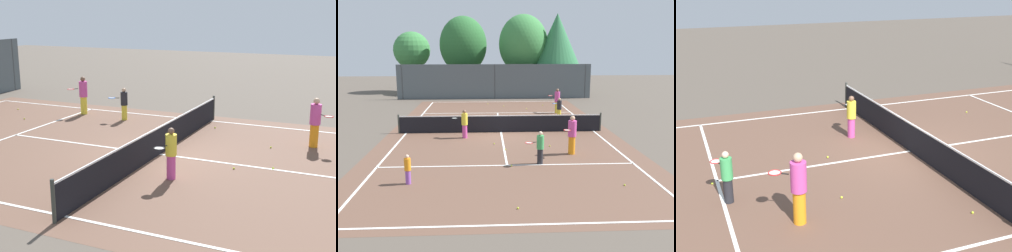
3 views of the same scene
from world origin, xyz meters
The scene contains 26 objects.
ground_plane centered at (0.00, 0.00, 0.00)m, with size 80.00×80.00×0.00m, color brown.
court_surface centered at (0.00, 0.00, 0.00)m, with size 13.00×25.00×0.01m.
tennis_net centered at (0.00, 0.00, 0.51)m, with size 11.90×0.10×1.10m.
perimeter_fence centered at (0.00, 14.00, 1.60)m, with size 18.00×0.12×3.20m.
tree_0 centered at (-3.08, 18.53, 4.92)m, with size 4.78×4.58×7.80m.
tree_1 centered at (2.97, 17.46, 4.98)m, with size 4.88×5.25×7.92m.
tree_2 centered at (6.18, 16.36, 5.33)m, with size 4.66×4.66×7.93m.
tree_3 centered at (-8.53, 19.84, 4.37)m, with size 3.83×3.83×6.29m.
player_0 centered at (4.13, 3.71, 0.77)m, with size 0.60×0.89×1.48m.
player_1 centered at (3.13, -4.80, 0.94)m, with size 0.77×0.91×1.83m.
player_2 centered at (-3.79, -8.43, 0.58)m, with size 0.24×0.24×1.13m.
player_3 centered at (4.42, 6.10, 0.94)m, with size 0.87×0.82×1.82m.
player_4 centered at (1.42, -6.25, 0.75)m, with size 0.88×0.57×1.44m.
player_5 centered at (-2.06, -1.32, 0.81)m, with size 0.92×0.50×1.57m.
tennis_ball_0 centered at (-0.47, -2.81, 0.03)m, with size 0.07×0.07×0.07m, color #CCE533.
tennis_ball_1 centered at (-3.05, 4.48, 0.03)m, with size 0.07×0.07×0.07m, color #CCE533.
tennis_ball_2 centered at (0.05, -3.94, 0.03)m, with size 0.07×0.07×0.07m, color #CCE533.
tennis_ball_3 centered at (2.34, 7.98, 0.03)m, with size 0.07×0.07×0.07m, color #CCE533.
tennis_ball_4 centered at (-0.68, 10.67, 0.03)m, with size 0.07×0.07×0.07m, color #CCE533.
tennis_ball_5 centered at (2.33, -3.40, 0.03)m, with size 0.07×0.07×0.07m, color #CCE533.
tennis_ball_6 centered at (4.17, -9.06, 0.03)m, with size 0.07×0.07×0.07m, color #CCE533.
tennis_ball_7 centered at (3.89, 9.71, 0.03)m, with size 0.07×0.07×0.07m, color #CCE533.
tennis_ball_8 centered at (0.18, -6.55, 0.03)m, with size 0.07×0.07×0.07m, color #CCE533.
tennis_ball_9 centered at (0.09, -10.90, 0.03)m, with size 0.07×0.07×0.07m, color #CCE533.
tennis_ball_10 centered at (4.30, -0.61, 0.03)m, with size 0.07×0.07×0.07m, color #CCE533.
tennis_ball_11 centered at (0.61, 9.41, 0.03)m, with size 0.07×0.07×0.07m, color #CCE533.
Camera 2 is at (-0.91, -22.38, 5.14)m, focal length 41.85 mm.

